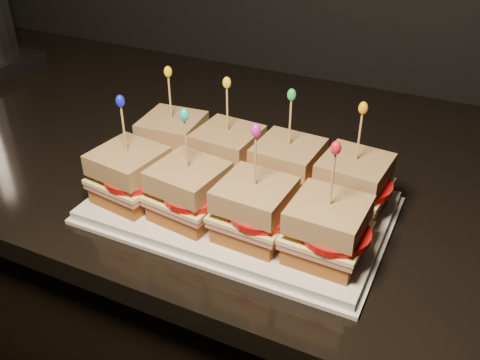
% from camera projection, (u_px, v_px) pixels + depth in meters
% --- Properties ---
extents(cabinet, '(2.52, 0.71, 0.85)m').
position_uv_depth(cabinet, '(239.00, 327.00, 1.18)').
color(cabinet, black).
rests_on(cabinet, ground).
extents(granite_slab, '(2.56, 0.75, 0.03)m').
position_uv_depth(granite_slab, '(238.00, 155.00, 0.95)').
color(granite_slab, black).
rests_on(granite_slab, cabinet).
extents(platter, '(0.40, 0.25, 0.02)m').
position_uv_depth(platter, '(240.00, 207.00, 0.77)').
color(platter, white).
rests_on(platter, granite_slab).
extents(platter_rim, '(0.42, 0.26, 0.01)m').
position_uv_depth(platter_rim, '(240.00, 210.00, 0.77)').
color(platter_rim, white).
rests_on(platter_rim, granite_slab).
extents(sandwich_0_bread_bot, '(0.09, 0.09, 0.02)m').
position_uv_depth(sandwich_0_bread_bot, '(174.00, 155.00, 0.85)').
color(sandwich_0_bread_bot, brown).
rests_on(sandwich_0_bread_bot, platter).
extents(sandwich_0_ham, '(0.10, 0.10, 0.01)m').
position_uv_depth(sandwich_0_ham, '(174.00, 146.00, 0.84)').
color(sandwich_0_ham, '#BB6B61').
rests_on(sandwich_0_ham, sandwich_0_bread_bot).
extents(sandwich_0_cheese, '(0.10, 0.10, 0.01)m').
position_uv_depth(sandwich_0_cheese, '(173.00, 142.00, 0.84)').
color(sandwich_0_cheese, '#F9EE96').
rests_on(sandwich_0_cheese, sandwich_0_ham).
extents(sandwich_0_tomato, '(0.09, 0.09, 0.01)m').
position_uv_depth(sandwich_0_tomato, '(178.00, 141.00, 0.83)').
color(sandwich_0_tomato, '#BB0F0D').
rests_on(sandwich_0_tomato, sandwich_0_cheese).
extents(sandwich_0_bread_top, '(0.09, 0.09, 0.03)m').
position_uv_depth(sandwich_0_bread_top, '(172.00, 127.00, 0.83)').
color(sandwich_0_bread_top, '#6C330E').
rests_on(sandwich_0_bread_top, sandwich_0_tomato).
extents(sandwich_0_pick, '(0.00, 0.00, 0.09)m').
position_uv_depth(sandwich_0_pick, '(170.00, 100.00, 0.80)').
color(sandwich_0_pick, tan).
rests_on(sandwich_0_pick, sandwich_0_bread_top).
extents(sandwich_0_frill, '(0.01, 0.01, 0.02)m').
position_uv_depth(sandwich_0_frill, '(168.00, 72.00, 0.78)').
color(sandwich_0_frill, yellow).
rests_on(sandwich_0_frill, sandwich_0_pick).
extents(sandwich_1_bread_bot, '(0.09, 0.09, 0.02)m').
position_uv_depth(sandwich_1_bread_bot, '(228.00, 168.00, 0.82)').
color(sandwich_1_bread_bot, brown).
rests_on(sandwich_1_bread_bot, platter).
extents(sandwich_1_ham, '(0.10, 0.10, 0.01)m').
position_uv_depth(sandwich_1_ham, '(228.00, 159.00, 0.81)').
color(sandwich_1_ham, '#BB6B61').
rests_on(sandwich_1_ham, sandwich_1_bread_bot).
extents(sandwich_1_cheese, '(0.10, 0.10, 0.01)m').
position_uv_depth(sandwich_1_cheese, '(228.00, 155.00, 0.80)').
color(sandwich_1_cheese, '#F9EE96').
rests_on(sandwich_1_cheese, sandwich_1_ham).
extents(sandwich_1_tomato, '(0.09, 0.09, 0.01)m').
position_uv_depth(sandwich_1_tomato, '(233.00, 155.00, 0.79)').
color(sandwich_1_tomato, '#BB0F0D').
rests_on(sandwich_1_tomato, sandwich_1_cheese).
extents(sandwich_1_bread_top, '(0.09, 0.09, 0.03)m').
position_uv_depth(sandwich_1_bread_top, '(228.00, 140.00, 0.79)').
color(sandwich_1_bread_top, '#6C330E').
rests_on(sandwich_1_bread_top, sandwich_1_tomato).
extents(sandwich_1_pick, '(0.00, 0.00, 0.09)m').
position_uv_depth(sandwich_1_pick, '(227.00, 112.00, 0.77)').
color(sandwich_1_pick, tan).
rests_on(sandwich_1_pick, sandwich_1_bread_top).
extents(sandwich_1_frill, '(0.01, 0.01, 0.02)m').
position_uv_depth(sandwich_1_frill, '(227.00, 83.00, 0.74)').
color(sandwich_1_frill, yellow).
rests_on(sandwich_1_frill, sandwich_1_pick).
extents(sandwich_2_bread_bot, '(0.09, 0.09, 0.02)m').
position_uv_depth(sandwich_2_bread_bot, '(287.00, 183.00, 0.78)').
color(sandwich_2_bread_bot, brown).
rests_on(sandwich_2_bread_bot, platter).
extents(sandwich_2_ham, '(0.10, 0.09, 0.01)m').
position_uv_depth(sandwich_2_ham, '(287.00, 174.00, 0.77)').
color(sandwich_2_ham, '#BB6B61').
rests_on(sandwich_2_ham, sandwich_2_bread_bot).
extents(sandwich_2_cheese, '(0.10, 0.10, 0.01)m').
position_uv_depth(sandwich_2_cheese, '(287.00, 170.00, 0.77)').
color(sandwich_2_cheese, '#F9EE96').
rests_on(sandwich_2_cheese, sandwich_2_ham).
extents(sandwich_2_tomato, '(0.09, 0.09, 0.01)m').
position_uv_depth(sandwich_2_tomato, '(294.00, 169.00, 0.76)').
color(sandwich_2_tomato, '#BB0F0D').
rests_on(sandwich_2_tomato, sandwich_2_cheese).
extents(sandwich_2_bread_top, '(0.09, 0.09, 0.03)m').
position_uv_depth(sandwich_2_bread_top, '(288.00, 154.00, 0.76)').
color(sandwich_2_bread_top, '#6C330E').
rests_on(sandwich_2_bread_top, sandwich_2_tomato).
extents(sandwich_2_pick, '(0.00, 0.00, 0.09)m').
position_uv_depth(sandwich_2_pick, '(290.00, 125.00, 0.73)').
color(sandwich_2_pick, tan).
rests_on(sandwich_2_pick, sandwich_2_bread_top).
extents(sandwich_2_frill, '(0.01, 0.01, 0.02)m').
position_uv_depth(sandwich_2_frill, '(292.00, 95.00, 0.71)').
color(sandwich_2_frill, green).
rests_on(sandwich_2_frill, sandwich_2_pick).
extents(sandwich_3_bread_bot, '(0.09, 0.09, 0.02)m').
position_uv_depth(sandwich_3_bread_bot, '(351.00, 199.00, 0.75)').
color(sandwich_3_bread_bot, brown).
rests_on(sandwich_3_bread_bot, platter).
extents(sandwich_3_ham, '(0.10, 0.10, 0.01)m').
position_uv_depth(sandwich_3_ham, '(352.00, 190.00, 0.74)').
color(sandwich_3_ham, '#BB6B61').
rests_on(sandwich_3_ham, sandwich_3_bread_bot).
extents(sandwich_3_cheese, '(0.10, 0.10, 0.01)m').
position_uv_depth(sandwich_3_cheese, '(353.00, 186.00, 0.73)').
color(sandwich_3_cheese, '#F9EE96').
rests_on(sandwich_3_cheese, sandwich_3_ham).
extents(sandwich_3_tomato, '(0.09, 0.09, 0.01)m').
position_uv_depth(sandwich_3_tomato, '(361.00, 185.00, 0.72)').
color(sandwich_3_tomato, '#BB0F0D').
rests_on(sandwich_3_tomato, sandwich_3_cheese).
extents(sandwich_3_bread_top, '(0.09, 0.09, 0.03)m').
position_uv_depth(sandwich_3_bread_top, '(355.00, 169.00, 0.72)').
color(sandwich_3_bread_top, '#6C330E').
rests_on(sandwich_3_bread_top, sandwich_3_tomato).
extents(sandwich_3_pick, '(0.00, 0.00, 0.09)m').
position_uv_depth(sandwich_3_pick, '(359.00, 140.00, 0.70)').
color(sandwich_3_pick, tan).
rests_on(sandwich_3_pick, sandwich_3_bread_top).
extents(sandwich_3_frill, '(0.01, 0.01, 0.02)m').
position_uv_depth(sandwich_3_frill, '(363.00, 108.00, 0.67)').
color(sandwich_3_frill, orange).
rests_on(sandwich_3_frill, sandwich_3_pick).
extents(sandwich_4_bread_bot, '(0.10, 0.10, 0.02)m').
position_uv_depth(sandwich_4_bread_bot, '(132.00, 191.00, 0.76)').
color(sandwich_4_bread_bot, brown).
rests_on(sandwich_4_bread_bot, platter).
extents(sandwich_4_ham, '(0.10, 0.10, 0.01)m').
position_uv_depth(sandwich_4_ham, '(131.00, 182.00, 0.76)').
color(sandwich_4_ham, '#BB6B61').
rests_on(sandwich_4_ham, sandwich_4_bread_bot).
extents(sandwich_4_cheese, '(0.11, 0.10, 0.01)m').
position_uv_depth(sandwich_4_cheese, '(130.00, 177.00, 0.75)').
color(sandwich_4_cheese, '#F9EE96').
rests_on(sandwich_4_cheese, sandwich_4_ham).
extents(sandwich_4_tomato, '(0.09, 0.09, 0.01)m').
position_uv_depth(sandwich_4_tomato, '(134.00, 177.00, 0.74)').
color(sandwich_4_tomato, '#BB0F0D').
rests_on(sandwich_4_tomato, sandwich_4_cheese).
extents(sandwich_4_bread_top, '(0.10, 0.10, 0.03)m').
position_uv_depth(sandwich_4_bread_top, '(128.00, 161.00, 0.74)').
color(sandwich_4_bread_top, '#6C330E').
rests_on(sandwich_4_bread_top, sandwich_4_tomato).
extents(sandwich_4_pick, '(0.00, 0.00, 0.09)m').
position_uv_depth(sandwich_4_pick, '(124.00, 132.00, 0.71)').
color(sandwich_4_pick, tan).
rests_on(sandwich_4_pick, sandwich_4_bread_top).
extents(sandwich_4_frill, '(0.01, 0.01, 0.02)m').
position_uv_depth(sandwich_4_frill, '(120.00, 101.00, 0.69)').
color(sandwich_4_frill, '#0F19DB').
rests_on(sandwich_4_frill, sandwich_4_pick).
extents(sandwich_5_bread_bot, '(0.10, 0.10, 0.02)m').
position_uv_depth(sandwich_5_bread_bot, '(190.00, 208.00, 0.73)').
color(sandwich_5_bread_bot, brown).
rests_on(sandwich_5_bread_bot, platter).
extents(sandwich_5_ham, '(0.10, 0.10, 0.01)m').
position_uv_depth(sandwich_5_ham, '(189.00, 198.00, 0.72)').
color(sandwich_5_ham, '#BB6B61').
rests_on(sandwich_5_ham, sandwich_5_bread_bot).
extents(sandwich_5_cheese, '(0.11, 0.10, 0.01)m').
position_uv_depth(sandwich_5_cheese, '(189.00, 194.00, 0.72)').
color(sandwich_5_cheese, '#F9EE96').
rests_on(sandwich_5_cheese, sandwich_5_ham).
extents(sandwich_5_tomato, '(0.09, 0.09, 0.01)m').
position_uv_depth(sandwich_5_tomato, '(194.00, 194.00, 0.70)').
color(sandwich_5_tomato, '#BB0F0D').
rests_on(sandwich_5_tomato, sandwich_5_cheese).
extents(sandwich_5_bread_top, '(0.10, 0.10, 0.03)m').
position_uv_depth(sandwich_5_bread_top, '(188.00, 177.00, 0.70)').
color(sandwich_5_bread_top, '#6C330E').
rests_on(sandwich_5_bread_top, sandwich_5_tomato).
extents(sandwich_5_pick, '(0.00, 0.00, 0.09)m').
position_uv_depth(sandwich_5_pick, '(186.00, 147.00, 0.68)').
color(sandwich_5_pick, tan).
rests_on(sandwich_5_pick, sandwich_5_bread_top).
extents(sandwich_5_frill, '(0.01, 0.01, 0.02)m').
position_uv_depth(sandwich_5_frill, '(184.00, 115.00, 0.65)').
color(sandwich_5_frill, '#10BDAB').
rests_on(sandwich_5_frill, sandwich_5_pick).
extents(sandwich_6_bread_bot, '(0.09, 0.09, 0.02)m').
position_uv_depth(sandwich_6_bread_bot, '(254.00, 226.00, 0.69)').
color(sandwich_6_bread_bot, brown).
rests_on(sandwich_6_bread_bot, platter).
extents(sandwich_6_ham, '(0.10, 0.09, 0.01)m').
position_uv_depth(sandwich_6_ham, '(254.00, 217.00, 0.69)').
color(sandwich_6_ham, '#BB6B61').
rests_on(sandwich_6_ham, sandwich_6_bread_bot).
extents(sandwich_6_cheese, '(0.10, 0.10, 0.01)m').
position_uv_depth(sandwich_6_cheese, '(254.00, 212.00, 0.68)').
color(sandwich_6_cheese, '#F9EE96').
rests_on(sandwich_6_cheese, sandwich_6_ham).
extents(sandwich_6_tomato, '(0.09, 0.09, 0.01)m').
position_uv_depth(sandwich_6_tomato, '(261.00, 212.00, 0.67)').
color(sandwich_6_tomato, '#BB0F0D').
rests_on(sandwich_6_tomato, sandwich_6_cheese).
extents(sandwich_6_bread_top, '(0.09, 0.09, 0.03)m').
position_uv_depth(sandwich_6_bread_top, '(255.00, 195.00, 0.67)').
color(sandwich_6_bread_top, '#6C330E').
rests_on(sandwich_6_bread_top, sandwich_6_tomato).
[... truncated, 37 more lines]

